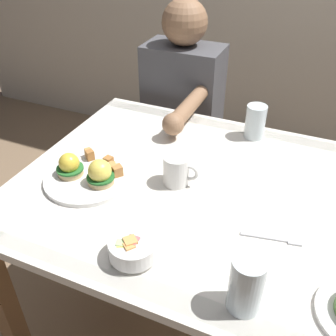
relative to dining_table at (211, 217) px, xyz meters
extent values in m
plane|color=#7F664C|center=(0.00, 0.00, -0.63)|extent=(6.00, 6.00, 0.00)
cube|color=white|center=(0.00, 0.00, 0.09)|extent=(1.20, 0.90, 0.03)
cube|color=#3F7F51|center=(0.00, -0.40, 0.10)|extent=(1.20, 0.06, 0.00)
cube|color=#3F7F51|center=(0.00, 0.40, 0.10)|extent=(1.20, 0.06, 0.00)
cube|color=brown|center=(-0.55, -0.40, -0.28)|extent=(0.06, 0.06, 0.71)
cube|color=brown|center=(-0.55, 0.40, -0.28)|extent=(0.06, 0.06, 0.71)
cylinder|color=white|center=(-0.37, -0.11, 0.11)|extent=(0.27, 0.27, 0.01)
cylinder|color=tan|center=(-0.43, -0.12, 0.13)|extent=(0.08, 0.08, 0.02)
cylinder|color=#286B2D|center=(-0.43, -0.12, 0.14)|extent=(0.08, 0.08, 0.01)
sphere|color=yellow|center=(-0.43, -0.12, 0.16)|extent=(0.06, 0.06, 0.06)
cylinder|color=tan|center=(-0.32, -0.12, 0.13)|extent=(0.08, 0.08, 0.02)
cylinder|color=#236028|center=(-0.32, -0.12, 0.14)|extent=(0.08, 0.08, 0.01)
sphere|color=#F7DB56|center=(-0.32, -0.12, 0.16)|extent=(0.07, 0.07, 0.07)
cube|color=tan|center=(-0.32, -0.06, 0.14)|extent=(0.04, 0.04, 0.03)
cube|color=#B77A42|center=(-0.29, -0.06, 0.14)|extent=(0.04, 0.04, 0.03)
cube|color=tan|center=(-0.32, -0.05, 0.13)|extent=(0.04, 0.04, 0.03)
cube|color=#AD7038|center=(-0.42, -0.02, 0.14)|extent=(0.03, 0.03, 0.03)
cube|color=tan|center=(-0.43, -0.01, 0.14)|extent=(0.03, 0.03, 0.03)
cube|color=#AD7038|center=(-0.34, -0.04, 0.14)|extent=(0.03, 0.03, 0.04)
cube|color=tan|center=(-0.31, -0.06, 0.13)|extent=(0.03, 0.03, 0.03)
cylinder|color=white|center=(-0.10, -0.33, 0.11)|extent=(0.10, 0.10, 0.01)
cylinder|color=white|center=(-0.10, -0.33, 0.14)|extent=(0.12, 0.12, 0.04)
cube|color=#F4DB66|center=(-0.12, -0.35, 0.15)|extent=(0.04, 0.04, 0.03)
cube|color=#B7E093|center=(-0.10, -0.34, 0.14)|extent=(0.03, 0.03, 0.02)
cube|color=#F4A85B|center=(-0.10, -0.33, 0.14)|extent=(0.03, 0.03, 0.03)
cube|color=#EA6B70|center=(-0.10, -0.33, 0.15)|extent=(0.03, 0.03, 0.03)
cube|color=#F4A85B|center=(-0.09, -0.32, 0.14)|extent=(0.03, 0.03, 0.03)
cube|color=#B7E093|center=(-0.12, -0.35, 0.15)|extent=(0.03, 0.03, 0.02)
cube|color=#F4A85B|center=(-0.10, -0.33, 0.15)|extent=(0.04, 0.04, 0.03)
cube|color=#F4A85B|center=(-0.10, -0.35, 0.15)|extent=(0.03, 0.03, 0.02)
cylinder|color=white|center=(-0.12, -0.01, 0.15)|extent=(0.08, 0.08, 0.09)
cylinder|color=black|center=(-0.12, -0.01, 0.20)|extent=(0.07, 0.07, 0.01)
torus|color=white|center=(-0.08, -0.01, 0.16)|extent=(0.06, 0.02, 0.06)
cube|color=silver|center=(0.18, -0.14, 0.11)|extent=(0.12, 0.03, 0.00)
cube|color=silver|center=(0.26, -0.12, 0.11)|extent=(0.04, 0.03, 0.00)
cylinder|color=silver|center=(0.03, 0.36, 0.17)|extent=(0.07, 0.07, 0.12)
cylinder|color=silver|center=(0.03, 0.36, 0.14)|extent=(0.07, 0.07, 0.07)
cylinder|color=silver|center=(0.18, -0.36, 0.18)|extent=(0.07, 0.07, 0.14)
cylinder|color=silver|center=(0.18, -0.36, 0.14)|extent=(0.07, 0.07, 0.07)
cylinder|color=#33333D|center=(-0.44, 0.53, -0.41)|extent=(0.11, 0.11, 0.45)
cylinder|color=#33333D|center=(-0.26, 0.53, -0.41)|extent=(0.11, 0.11, 0.45)
cube|color=#4C4C51|center=(-0.35, 0.63, 0.07)|extent=(0.34, 0.20, 0.50)
sphere|color=#936B4C|center=(-0.35, 0.63, 0.41)|extent=(0.19, 0.19, 0.19)
cylinder|color=#936B4C|center=(-0.23, 0.38, 0.17)|extent=(0.06, 0.30, 0.06)
sphere|color=#936B4C|center=(-0.23, 0.23, 0.17)|extent=(0.08, 0.08, 0.08)
camera|label=1|loc=(0.24, -0.89, 0.83)|focal=41.31mm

